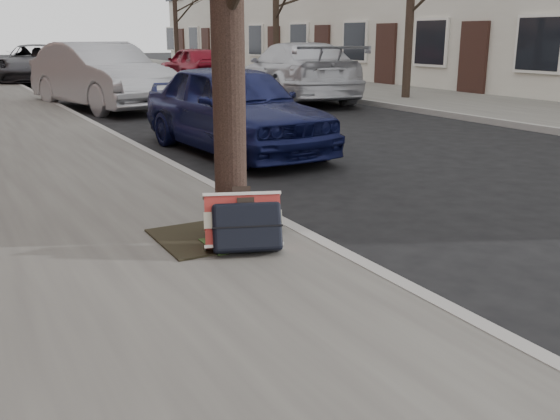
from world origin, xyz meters
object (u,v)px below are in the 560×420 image
suitcase_navy (247,227)px  car_near_front (234,108)px  suitcase_red (243,221)px  car_near_mid (101,76)px

suitcase_navy → car_near_front: 4.91m
suitcase_red → car_near_mid: bearing=103.5°
suitcase_navy → car_near_mid: (1.60, 11.24, 0.46)m
suitcase_navy → car_near_front: bearing=86.6°
suitcase_navy → car_near_mid: size_ratio=0.11×
car_near_front → car_near_mid: bearing=89.7°
suitcase_navy → car_near_front: car_near_front is taller
car_near_front → suitcase_navy: bearing=-117.0°
suitcase_red → suitcase_navy: size_ratio=1.11×
car_near_front → car_near_mid: car_near_mid is taller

